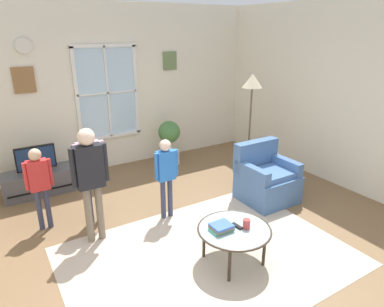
% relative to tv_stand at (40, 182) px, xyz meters
% --- Properties ---
extents(ground_plane, '(6.60, 6.79, 0.02)m').
position_rel_tv_stand_xyz_m(ground_plane, '(1.31, -2.56, -0.20)').
color(ground_plane, brown).
extents(back_wall, '(6.00, 0.17, 2.92)m').
position_rel_tv_stand_xyz_m(back_wall, '(1.31, 0.59, 1.27)').
color(back_wall, silver).
rests_on(back_wall, ground_plane).
extents(side_wall_right, '(0.12, 6.19, 2.92)m').
position_rel_tv_stand_xyz_m(side_wall_right, '(4.36, -2.56, 1.27)').
color(side_wall_right, silver).
rests_on(side_wall_right, ground_plane).
extents(area_rug, '(3.15, 2.29, 0.01)m').
position_rel_tv_stand_xyz_m(area_rug, '(1.36, -2.74, -0.19)').
color(area_rug, '#C6B29E').
rests_on(area_rug, ground_plane).
extents(tv_stand, '(1.08, 0.44, 0.39)m').
position_rel_tv_stand_xyz_m(tv_stand, '(0.00, 0.00, 0.00)').
color(tv_stand, '#4C4C51').
rests_on(tv_stand, ground_plane).
extents(television, '(0.58, 0.08, 0.41)m').
position_rel_tv_stand_xyz_m(television, '(0.00, -0.00, 0.41)').
color(television, '#4C4C4C').
rests_on(television, tv_stand).
extents(armchair, '(0.76, 0.74, 0.87)m').
position_rel_tv_stand_xyz_m(armchair, '(2.90, -2.02, 0.13)').
color(armchair, '#476B9E').
rests_on(armchair, ground_plane).
extents(coffee_table, '(0.81, 0.81, 0.42)m').
position_rel_tv_stand_xyz_m(coffee_table, '(1.55, -2.96, 0.20)').
color(coffee_table, '#99B2B7').
rests_on(coffee_table, ground_plane).
extents(book_stack, '(0.25, 0.19, 0.07)m').
position_rel_tv_stand_xyz_m(book_stack, '(1.41, -2.91, 0.26)').
color(book_stack, '#4EBBAB').
rests_on(book_stack, coffee_table).
extents(cup, '(0.08, 0.08, 0.11)m').
position_rel_tv_stand_xyz_m(cup, '(1.67, -3.01, 0.28)').
color(cup, '#BF3F3F').
rests_on(cup, coffee_table).
extents(remote_near_books, '(0.05, 0.14, 0.02)m').
position_rel_tv_stand_xyz_m(remote_near_books, '(1.60, -2.94, 0.24)').
color(remote_near_books, black).
rests_on(remote_near_books, coffee_table).
extents(person_red_shirt, '(0.33, 0.15, 1.10)m').
position_rel_tv_stand_xyz_m(person_red_shirt, '(-0.11, -1.13, 0.50)').
color(person_red_shirt, '#333851').
rests_on(person_red_shirt, ground_plane).
extents(person_black_shirt, '(0.43, 0.20, 1.43)m').
position_rel_tv_stand_xyz_m(person_black_shirt, '(0.37, -1.74, 0.71)').
color(person_black_shirt, '#726656').
rests_on(person_black_shirt, ground_plane).
extents(person_pink_shirt, '(0.40, 0.18, 1.32)m').
position_rel_tv_stand_xyz_m(person_pink_shirt, '(0.48, -1.32, 0.64)').
color(person_pink_shirt, '#333851').
rests_on(person_pink_shirt, ground_plane).
extents(person_blue_shirt, '(0.34, 0.15, 1.13)m').
position_rel_tv_stand_xyz_m(person_blue_shirt, '(1.37, -1.71, 0.51)').
color(person_blue_shirt, '#333851').
rests_on(person_blue_shirt, ground_plane).
extents(potted_plant_by_window, '(0.42, 0.42, 0.85)m').
position_rel_tv_stand_xyz_m(potted_plant_by_window, '(2.37, 0.07, 0.27)').
color(potted_plant_by_window, silver).
rests_on(potted_plant_by_window, ground_plane).
extents(floor_lamp, '(0.32, 0.32, 1.80)m').
position_rel_tv_stand_xyz_m(floor_lamp, '(3.20, -1.25, 1.32)').
color(floor_lamp, black).
rests_on(floor_lamp, ground_plane).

